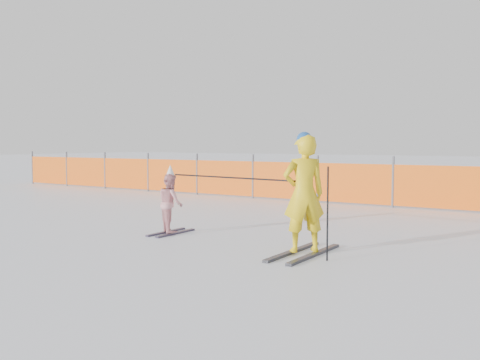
# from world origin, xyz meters

# --- Properties ---
(ground) EXTENTS (120.00, 120.00, 0.00)m
(ground) POSITION_xyz_m (0.00, 0.00, 0.00)
(ground) COLOR white
(ground) RESTS_ON ground
(adult) EXTENTS (0.71, 1.56, 1.73)m
(adult) POSITION_xyz_m (1.19, 0.32, 0.86)
(adult) COLOR black
(adult) RESTS_ON ground
(child) EXTENTS (0.62, 0.98, 1.20)m
(child) POSITION_xyz_m (-1.53, 0.63, 0.55)
(child) COLOR black
(child) RESTS_ON ground
(ski_poles) EXTENTS (3.05, 0.52, 1.26)m
(ski_poles) POSITION_xyz_m (0.44, 0.36, 0.90)
(ski_poles) COLOR black
(ski_poles) RESTS_ON ground
(safety_fence) EXTENTS (17.33, 0.06, 1.25)m
(safety_fence) POSITION_xyz_m (-4.84, 6.44, 0.56)
(safety_fence) COLOR #595960
(safety_fence) RESTS_ON ground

